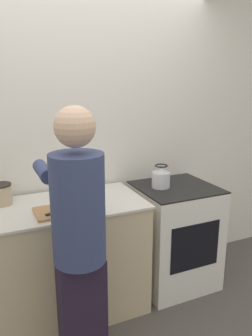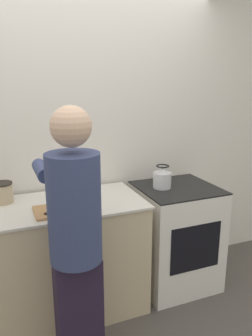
{
  "view_description": "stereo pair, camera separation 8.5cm",
  "coord_description": "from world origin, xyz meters",
  "views": [
    {
      "loc": [
        -0.69,
        -1.96,
        1.81
      ],
      "look_at": [
        0.28,
        0.22,
        1.17
      ],
      "focal_mm": 35.0,
      "sensor_mm": 36.0,
      "label": 1
    },
    {
      "loc": [
        -0.61,
        -2.0,
        1.81
      ],
      "look_at": [
        0.28,
        0.22,
        1.17
      ],
      "focal_mm": 35.0,
      "sensor_mm": 36.0,
      "label": 2
    }
  ],
  "objects": [
    {
      "name": "canister_jar",
      "position": [
        -0.61,
        0.5,
        1.0
      ],
      "size": [
        0.16,
        0.16,
        0.16
      ],
      "color": "tan",
      "rests_on": "counter"
    },
    {
      "name": "ground_plane",
      "position": [
        0.0,
        0.0,
        0.0
      ],
      "size": [
        12.0,
        12.0,
        0.0
      ],
      "primitive_type": "plane",
      "color": "#4C4742"
    },
    {
      "name": "kettle",
      "position": [
        0.67,
        0.35,
        1.0
      ],
      "size": [
        0.15,
        0.15,
        0.2
      ],
      "color": "silver",
      "rests_on": "oven"
    },
    {
      "name": "cutting_board",
      "position": [
        -0.24,
        0.17,
        0.93
      ],
      "size": [
        0.36,
        0.26,
        0.02
      ],
      "color": "#A87A4C",
      "rests_on": "counter"
    },
    {
      "name": "knife",
      "position": [
        -0.24,
        0.14,
        0.94
      ],
      "size": [
        0.26,
        0.1,
        0.01
      ],
      "rotation": [
        0.0,
        0.0,
        0.27
      ],
      "color": "silver",
      "rests_on": "cutting_board"
    },
    {
      "name": "counter",
      "position": [
        -0.36,
        0.32,
        0.46
      ],
      "size": [
        1.56,
        0.66,
        0.92
      ],
      "color": "#C6B28E",
      "rests_on": "ground_plane"
    },
    {
      "name": "wall_back",
      "position": [
        0.0,
        0.7,
        1.3
      ],
      "size": [
        8.0,
        0.05,
        2.6
      ],
      "color": "silver",
      "rests_on": "ground_plane"
    },
    {
      "name": "oven",
      "position": [
        0.8,
        0.31,
        0.46
      ],
      "size": [
        0.66,
        0.63,
        0.92
      ],
      "color": "silver",
      "rests_on": "ground_plane"
    },
    {
      "name": "person",
      "position": [
        -0.23,
        -0.25,
        0.93
      ],
      "size": [
        0.35,
        0.59,
        1.68
      ],
      "color": "#23192D",
      "rests_on": "ground_plane"
    }
  ]
}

